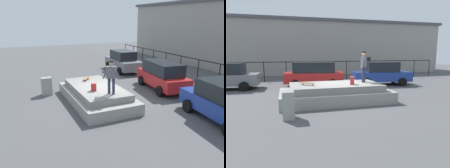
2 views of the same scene
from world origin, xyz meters
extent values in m
plane|color=#4C4C4F|center=(0.00, 0.00, 0.00)|extent=(60.00, 60.00, 0.00)
cube|color=gray|center=(-0.33, -0.34, 0.29)|extent=(5.65, 2.85, 0.58)
cube|color=gray|center=(-0.33, -0.34, 0.75)|extent=(4.63, 2.34, 0.34)
cylinder|color=#2D334C|center=(1.24, -0.23, 1.33)|extent=(0.14, 0.14, 0.82)
cylinder|color=#2D334C|center=(1.37, -0.05, 1.33)|extent=(0.14, 0.14, 0.82)
cube|color=#595960|center=(1.30, -0.14, 2.02)|extent=(0.47, 0.52, 0.57)
cylinder|color=#595960|center=(1.14, -0.37, 1.97)|extent=(0.27, 0.32, 0.60)
cylinder|color=#595960|center=(1.47, 0.09, 1.97)|extent=(0.27, 0.32, 0.60)
sphere|color=tan|center=(1.30, -0.14, 2.45)|extent=(0.22, 0.22, 0.22)
cylinder|color=black|center=(1.30, -0.14, 2.55)|extent=(0.29, 0.29, 0.05)
cube|color=brown|center=(-1.80, -0.37, 1.02)|extent=(0.76, 0.64, 0.02)
cylinder|color=silver|center=(-1.65, -0.61, 0.94)|extent=(0.06, 0.06, 0.06)
cylinder|color=silver|center=(-1.53, -0.45, 0.94)|extent=(0.06, 0.06, 0.06)
cylinder|color=silver|center=(-2.07, -0.29, 0.94)|extent=(0.06, 0.06, 0.06)
cylinder|color=silver|center=(-1.95, -0.14, 0.94)|extent=(0.06, 0.06, 0.06)
cube|color=red|center=(0.44, -0.75, 1.11)|extent=(0.28, 0.33, 0.39)
cube|color=slate|center=(-6.80, 4.74, 0.69)|extent=(4.43, 1.99, 0.74)
cylinder|color=black|center=(-5.41, 5.58, 0.32)|extent=(0.65, 0.25, 0.64)
cylinder|color=black|center=(-5.50, 3.77, 0.32)|extent=(0.65, 0.25, 0.64)
cube|color=#B21E1E|center=(-0.78, 4.50, 0.69)|extent=(4.47, 2.24, 0.74)
cube|color=black|center=(-0.78, 4.50, 1.44)|extent=(3.17, 1.87, 0.77)
cylinder|color=black|center=(-1.99, 5.53, 0.32)|extent=(0.66, 0.30, 0.64)
cylinder|color=black|center=(-2.21, 3.80, 0.32)|extent=(0.66, 0.30, 0.64)
cylinder|color=black|center=(0.65, 5.20, 0.32)|extent=(0.66, 0.30, 0.64)
cylinder|color=black|center=(0.42, 3.46, 0.32)|extent=(0.66, 0.30, 0.64)
cube|color=navy|center=(4.49, 3.99, 0.68)|extent=(4.63, 2.37, 0.72)
cube|color=black|center=(4.49, 3.99, 1.42)|extent=(2.63, 1.89, 0.76)
cylinder|color=black|center=(3.26, 5.08, 0.32)|extent=(0.66, 0.31, 0.64)
cylinder|color=black|center=(3.01, 3.28, 0.32)|extent=(0.66, 0.31, 0.64)
cylinder|color=black|center=(5.98, 4.70, 0.32)|extent=(0.66, 0.31, 0.64)
cylinder|color=black|center=(5.73, 2.90, 0.32)|extent=(0.66, 0.31, 0.64)
cube|color=gray|center=(-2.76, -2.61, 0.54)|extent=(0.44, 0.60, 1.08)
cylinder|color=black|center=(-6.46, 7.74, 0.88)|extent=(0.06, 0.06, 1.75)
cylinder|color=black|center=(-4.62, 7.74, 0.88)|extent=(0.06, 0.06, 1.75)
cylinder|color=black|center=(-2.77, 7.74, 0.88)|extent=(0.06, 0.06, 1.75)
cylinder|color=black|center=(-0.92, 7.74, 0.88)|extent=(0.06, 0.06, 1.75)
cylinder|color=black|center=(0.92, 7.74, 0.88)|extent=(0.06, 0.06, 1.75)
cylinder|color=black|center=(2.77, 7.74, 0.88)|extent=(0.06, 0.06, 1.75)
cylinder|color=black|center=(4.62, 7.74, 0.88)|extent=(0.06, 0.06, 1.75)
cylinder|color=black|center=(6.46, 7.74, 0.88)|extent=(0.06, 0.06, 1.75)
cylinder|color=black|center=(8.31, 7.74, 0.88)|extent=(0.06, 0.06, 1.75)
cylinder|color=black|center=(10.15, 7.74, 0.88)|extent=(0.06, 0.06, 1.75)
cylinder|color=black|center=(12.00, 7.74, 0.88)|extent=(0.06, 0.06, 1.75)
cube|color=black|center=(0.00, 7.74, 1.71)|extent=(24.00, 0.04, 0.06)
cube|color=gray|center=(0.00, 15.58, 2.99)|extent=(33.09, 7.14, 5.98)
cube|color=#4C4C51|center=(0.00, 15.58, 6.13)|extent=(33.75, 7.50, 0.30)
cube|color=#262628|center=(6.62, 11.99, 1.00)|extent=(1.00, 0.06, 2.00)
camera|label=1|loc=(11.21, -4.71, 4.51)|focal=37.18mm
camera|label=2|loc=(-2.79, -10.16, 2.52)|focal=31.68mm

